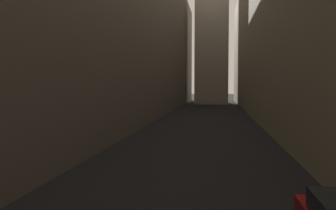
# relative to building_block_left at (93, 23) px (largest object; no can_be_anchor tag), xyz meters

# --- Properties ---
(ground_plane) EXTENTS (264.00, 264.00, 0.00)m
(ground_plane) POSITION_rel_building_block_left_xyz_m (13.43, -2.00, -11.44)
(ground_plane) COLOR black
(building_block_left) EXTENTS (15.85, 108.00, 22.89)m
(building_block_left) POSITION_rel_building_block_left_xyz_m (0.00, 0.00, 0.00)
(building_block_left) COLOR #60594F
(building_block_left) RESTS_ON ground
(building_block_right) EXTENTS (12.97, 108.00, 22.83)m
(building_block_right) POSITION_rel_building_block_left_xyz_m (25.41, 0.00, -0.03)
(building_block_right) COLOR gray
(building_block_right) RESTS_ON ground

